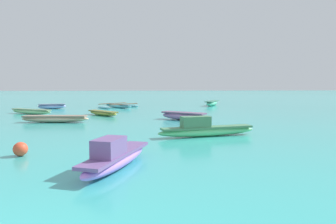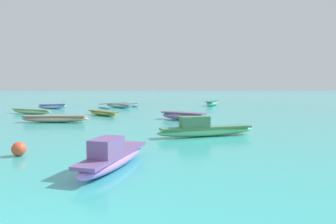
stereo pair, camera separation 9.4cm
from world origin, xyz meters
name	(u,v)px [view 2 (the right image)]	position (x,y,z in m)	size (l,w,h in m)	color
moored_boat_0	(32,111)	(-5.15, 20.12, 0.20)	(3.44, 2.31, 0.36)	#AEE79C
moored_boat_1	(113,157)	(1.78, 5.34, 0.28)	(1.75, 3.22, 0.80)	#B57BE7
moored_boat_2	(103,113)	(0.03, 18.59, 0.18)	(2.37, 2.64, 0.31)	#B8B447
moored_boat_3	(119,106)	(0.64, 25.62, 0.18)	(3.85, 3.73, 0.40)	#83D8E9
moored_boat_4	(204,129)	(5.02, 9.65, 0.29)	(4.16, 1.36, 0.81)	#6ED588
moored_boat_5	(55,118)	(-2.17, 14.99, 0.21)	(3.75, 1.10, 0.38)	beige
moored_boat_6	(212,103)	(9.85, 27.50, 0.27)	(2.29, 3.42, 0.50)	#5AC9A1
moored_boat_7	(53,106)	(-5.03, 24.94, 0.24)	(2.43, 1.30, 0.42)	#A2A8E7
moored_boat_8	(183,116)	(5.04, 15.35, 0.26)	(2.73, 2.45, 0.46)	#B77FBB
mooring_buoy_1	(19,149)	(-1.02, 6.91, 0.20)	(0.41, 0.41, 0.41)	#E54C2D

